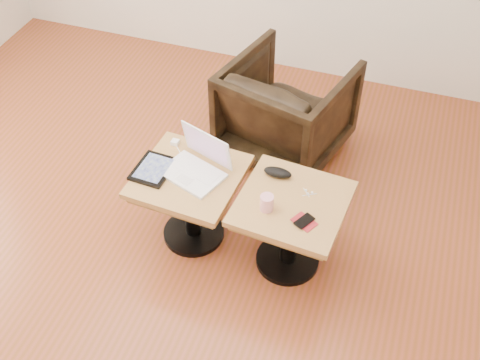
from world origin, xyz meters
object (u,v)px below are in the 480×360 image
(side_table_left, at_px, (190,190))
(armchair, at_px, (287,110))
(laptop, at_px, (197,165))
(side_table_right, at_px, (291,217))
(striped_cup, at_px, (267,203))

(side_table_left, xyz_separation_m, armchair, (0.32, 0.97, -0.04))
(side_table_left, distance_m, laptop, 0.19)
(side_table_right, xyz_separation_m, striped_cup, (-0.12, -0.10, 0.18))
(side_table_left, bearing_deg, side_table_right, 2.14)
(side_table_left, distance_m, armchair, 1.02)
(side_table_left, relative_size, striped_cup, 6.53)
(side_table_left, height_order, armchair, armchair)
(side_table_right, xyz_separation_m, laptop, (-0.58, 0.05, 0.18))
(laptop, distance_m, armchair, 1.00)
(side_table_right, bearing_deg, armchair, 111.50)
(laptop, height_order, armchair, laptop)
(laptop, bearing_deg, side_table_left, -113.71)
(side_table_left, bearing_deg, striped_cup, -9.43)
(side_table_right, bearing_deg, laptop, 179.39)
(side_table_right, relative_size, laptop, 1.52)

